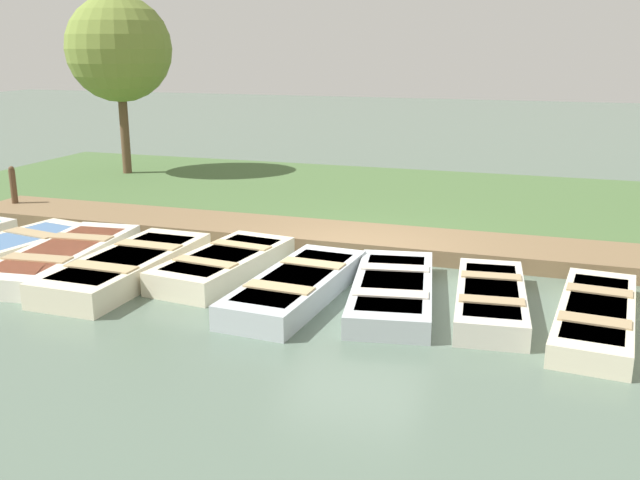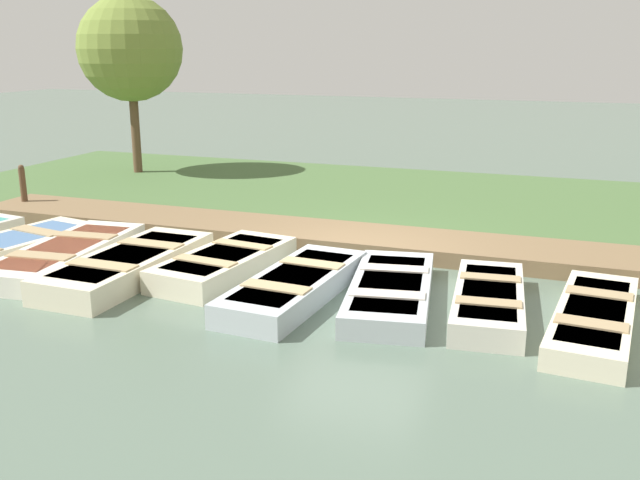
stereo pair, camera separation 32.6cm
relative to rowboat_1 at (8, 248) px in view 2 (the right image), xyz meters
name	(u,v)px [view 2 (the right image)]	position (x,y,z in m)	size (l,w,h in m)	color
ground_plane	(356,266)	(-1.66, 6.02, -0.18)	(80.00, 80.00, 0.00)	#566B5B
shore_bank	(418,202)	(-6.66, 6.02, -0.09)	(8.00, 24.00, 0.19)	#476638
dock_walkway	(374,241)	(-2.80, 6.02, -0.04)	(1.59, 17.33, 0.29)	brown
rowboat_1	(8,248)	(0.00, 0.00, 0.00)	(3.55, 1.81, 0.37)	beige
rowboat_2	(65,254)	(0.00, 1.24, 0.00)	(3.62, 1.54, 0.37)	silver
rowboat_3	(128,265)	(0.22, 2.69, 0.03)	(3.47, 1.31, 0.42)	beige
rowboat_4	(225,263)	(-0.44, 4.12, 0.02)	(2.96, 1.51, 0.40)	beige
rowboat_5	(295,286)	(0.20, 5.63, 0.01)	(3.35, 1.32, 0.38)	#B2BCC1
rowboat_6	(391,291)	(-0.12, 7.03, -0.01)	(3.33, 1.65, 0.34)	#B2BCC1
rowboat_7	(489,300)	(-0.17, 8.46, 0.00)	(2.95, 1.23, 0.36)	beige
rowboat_8	(594,318)	(0.01, 9.87, -0.02)	(3.34, 1.26, 0.33)	beige
mooring_post_near	(23,189)	(-2.89, -2.18, 0.38)	(0.14, 0.14, 1.12)	brown
park_tree_far_left	(130,49)	(-7.54, -2.29, 3.40)	(2.85, 2.85, 5.02)	brown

